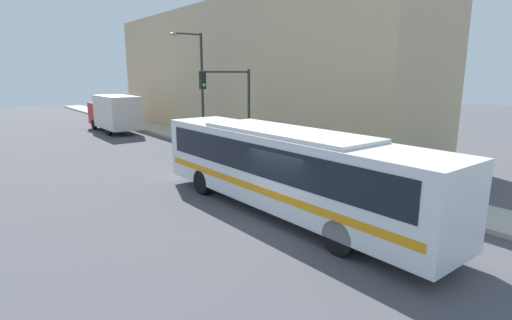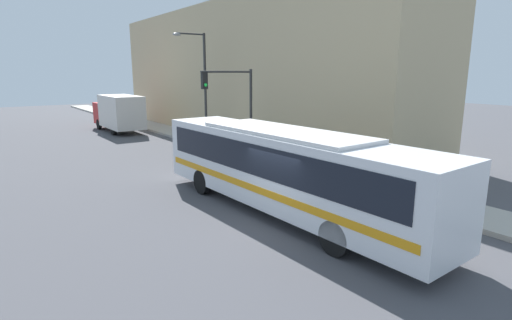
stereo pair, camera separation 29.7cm
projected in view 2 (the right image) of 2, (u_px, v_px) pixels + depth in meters
ground_plane at (285, 225)px, 13.23m from camera, size 120.00×120.00×0.00m
sidewalk at (181, 134)px, 32.31m from camera, size 2.43×70.00×0.18m
building_facade at (240, 72)px, 31.71m from camera, size 6.00×33.04×10.00m
city_bus at (283, 166)px, 13.94m from camera, size 2.74×12.49×3.03m
delivery_truck at (118, 112)px, 33.95m from camera, size 2.38×7.26×3.10m
fire_hydrant at (332, 170)px, 18.23m from camera, size 0.27×0.36×0.83m
traffic_light_pole at (234, 97)px, 22.25m from camera, size 3.28×0.35×4.97m
parking_meter at (238, 138)px, 24.34m from camera, size 0.14×0.14×1.26m
street_lamp at (201, 79)px, 27.02m from camera, size 2.35×0.28×7.35m
pedestrian_near_corner at (258, 138)px, 24.56m from camera, size 0.34×0.34×1.61m
pedestrian_mid_block at (272, 142)px, 23.07m from camera, size 0.34×0.34×1.64m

